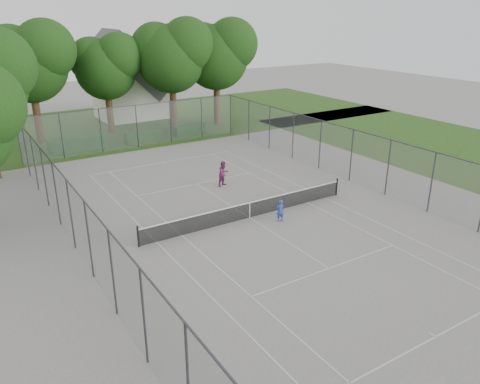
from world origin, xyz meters
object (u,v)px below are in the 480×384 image
house (132,83)px  girl_player (280,211)px  tennis_net (250,209)px  woman_player (224,174)px

house → girl_player: house is taller
tennis_net → house: (3.95, 28.55, 3.11)m
girl_player → tennis_net: bearing=-37.3°
girl_player → woman_player: size_ratio=0.74×
tennis_net → house: 28.99m
house → girl_player: size_ratio=7.35×
woman_player → house: bearing=66.2°
girl_player → woman_player: woman_player is taller
tennis_net → house: bearing=82.1°
tennis_net → girl_player: girl_player is taller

